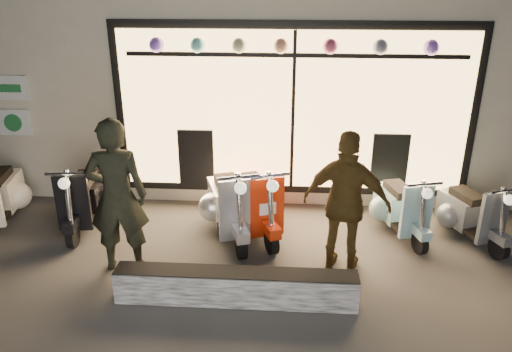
{
  "coord_description": "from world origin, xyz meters",
  "views": [
    {
      "loc": [
        0.74,
        -5.37,
        3.52
      ],
      "look_at": [
        0.33,
        0.6,
        1.05
      ],
      "focal_mm": 35.0,
      "sensor_mm": 36.0,
      "label": 1
    }
  ],
  "objects": [
    {
      "name": "woman",
      "position": [
        1.46,
        0.15,
        0.91
      ],
      "size": [
        1.15,
        0.71,
        1.82
      ],
      "primitive_type": "imported",
      "rotation": [
        0.0,
        0.0,
        2.87
      ],
      "color": "#533D1A",
      "rests_on": "ground"
    },
    {
      "name": "scooter_red",
      "position": [
        0.27,
        1.16,
        0.43
      ],
      "size": [
        0.83,
        1.47,
        1.06
      ],
      "rotation": [
        0.0,
        0.0,
        0.38
      ],
      "color": "black",
      "rests_on": "ground"
    },
    {
      "name": "man",
      "position": [
        -1.31,
        -0.02,
        0.99
      ],
      "size": [
        0.79,
        0.58,
        1.98
      ],
      "primitive_type": "imported",
      "rotation": [
        0.0,
        0.0,
        3.3
      ],
      "color": "black",
      "rests_on": "ground"
    },
    {
      "name": "scooter_black",
      "position": [
        -2.26,
        1.17,
        0.41
      ],
      "size": [
        0.56,
        1.44,
        1.02
      ],
      "rotation": [
        0.0,
        0.0,
        0.12
      ],
      "color": "black",
      "rests_on": "ground"
    },
    {
      "name": "shop_building",
      "position": [
        0.0,
        4.98,
        2.1
      ],
      "size": [
        10.2,
        6.23,
        4.2
      ],
      "color": "beige",
      "rests_on": "ground"
    },
    {
      "name": "ground",
      "position": [
        0.0,
        0.0,
        0.0
      ],
      "size": [
        40.0,
        40.0,
        0.0
      ],
      "primitive_type": "plane",
      "color": "#383533",
      "rests_on": "ground"
    },
    {
      "name": "graffiti_barrier",
      "position": [
        0.19,
        -0.65,
        0.2
      ],
      "size": [
        2.74,
        0.28,
        0.4
      ],
      "primitive_type": "cube",
      "color": "black",
      "rests_on": "ground"
    },
    {
      "name": "scooter_blue",
      "position": [
        2.36,
        1.25,
        0.38
      ],
      "size": [
        0.65,
        1.34,
        0.95
      ],
      "rotation": [
        0.0,
        0.0,
        0.26
      ],
      "color": "black",
      "rests_on": "ground"
    },
    {
      "name": "scooter_grey",
      "position": [
        3.29,
        1.14,
        0.37
      ],
      "size": [
        0.71,
        1.28,
        0.92
      ],
      "rotation": [
        0.0,
        0.0,
        0.36
      ],
      "color": "black",
      "rests_on": "ground"
    },
    {
      "name": "scooter_silver",
      "position": [
        -0.09,
        1.05,
        0.44
      ],
      "size": [
        0.8,
        1.52,
        1.09
      ],
      "rotation": [
        0.0,
        0.0,
        0.32
      ],
      "color": "black",
      "rests_on": "ground"
    }
  ]
}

